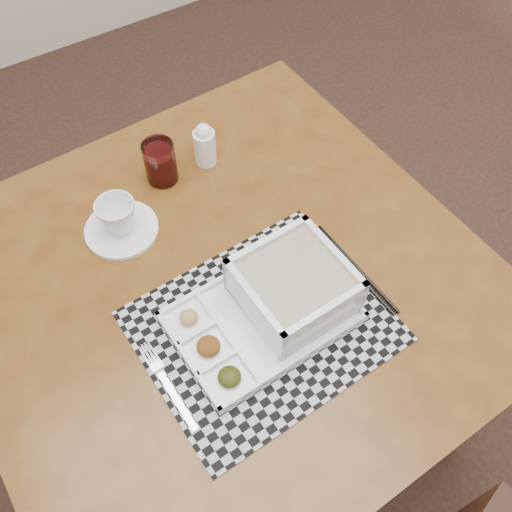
# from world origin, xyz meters

# --- Properties ---
(dining_table) EXTENTS (0.99, 0.99, 0.72)m
(dining_table) POSITION_xyz_m (-0.63, 0.57, 0.65)
(dining_table) COLOR #4E240E
(dining_table) RESTS_ON ground
(placemat) EXTENTS (0.44, 0.37, 0.00)m
(placemat) POSITION_xyz_m (-0.62, 0.45, 0.72)
(placemat) COLOR #A9A9B1
(placemat) RESTS_ON dining_table
(serving_tray) EXTENTS (0.33, 0.23, 0.10)m
(serving_tray) POSITION_xyz_m (-0.56, 0.46, 0.77)
(serving_tray) COLOR white
(serving_tray) RESTS_ON placemat
(fork) EXTENTS (0.02, 0.19, 0.00)m
(fork) POSITION_xyz_m (-0.82, 0.44, 0.73)
(fork) COLOR silver
(fork) RESTS_ON placemat
(spoon) EXTENTS (0.04, 0.18, 0.01)m
(spoon) POSITION_xyz_m (-0.44, 0.52, 0.73)
(spoon) COLOR silver
(spoon) RESTS_ON placemat
(chopsticks) EXTENTS (0.02, 0.24, 0.01)m
(chopsticks) POSITION_xyz_m (-0.40, 0.45, 0.73)
(chopsticks) COLOR black
(chopsticks) RESTS_ON placemat
(saucer) EXTENTS (0.15, 0.15, 0.01)m
(saucer) POSITION_xyz_m (-0.74, 0.78, 0.73)
(saucer) COLOR white
(saucer) RESTS_ON dining_table
(cup) EXTENTS (0.09, 0.09, 0.07)m
(cup) POSITION_xyz_m (-0.74, 0.78, 0.77)
(cup) COLOR white
(cup) RESTS_ON saucer
(juice_glass) EXTENTS (0.07, 0.07, 0.10)m
(juice_glass) POSITION_xyz_m (-0.61, 0.87, 0.77)
(juice_glass) COLOR white
(juice_glass) RESTS_ON dining_table
(creamer_bottle) EXTENTS (0.05, 0.05, 0.11)m
(creamer_bottle) POSITION_xyz_m (-0.50, 0.86, 0.77)
(creamer_bottle) COLOR white
(creamer_bottle) RESTS_ON dining_table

